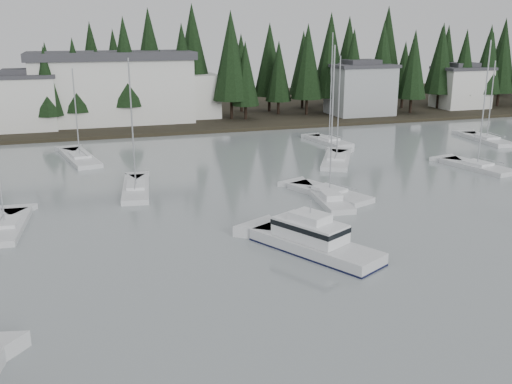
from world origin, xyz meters
TOP-DOWN VIEW (x-y plane):
  - far_shore_land at (0.00, 97.00)m, footprint 240.00×54.00m
  - conifer_treeline at (0.00, 86.00)m, footprint 200.00×22.00m
  - house_west at (-18.00, 79.00)m, footprint 9.54×7.42m
  - house_east_a at (36.00, 78.00)m, footprint 10.60×8.48m
  - house_east_b at (58.00, 80.00)m, footprint 9.54×7.42m
  - harbor_inn at (-2.96, 82.34)m, footprint 29.50×11.50m
  - cabin_cruiser_center at (3.92, 23.18)m, footprint 7.27×10.05m
  - sailboat_0 at (17.33, 47.67)m, footprint 7.27×9.94m
  - sailboat_1 at (42.38, 52.99)m, footprint 3.82×9.74m
  - sailboat_3 at (-6.08, 42.22)m, footprint 3.58×9.61m
  - sailboat_4 at (-10.87, 57.79)m, footprint 4.82×11.20m
  - sailboat_5 at (30.71, 40.06)m, footprint 4.64×8.69m
  - sailboat_6 at (21.26, 58.28)m, footprint 3.71×8.37m
  - sailboat_7 at (-16.80, 34.37)m, footprint 3.50×8.29m
  - sailboat_8 at (10.78, 35.39)m, footprint 5.78×8.87m
  - runabout_1 at (9.82, 33.01)m, footprint 2.89×6.94m

SIDE VIEW (x-z plane):
  - far_shore_land at x=0.00m, z-range -0.50..0.50m
  - conifer_treeline at x=0.00m, z-range -10.00..10.00m
  - sailboat_4 at x=-10.87m, z-range -5.48..5.57m
  - sailboat_1 at x=42.38m, z-range -5.59..5.70m
  - sailboat_0 at x=17.33m, z-range -6.19..6.31m
  - sailboat_7 at x=-16.80m, z-range -5.79..5.92m
  - sailboat_3 at x=-6.08m, z-range -6.36..6.51m
  - sailboat_8 at x=10.78m, z-range -6.93..7.10m
  - sailboat_5 at x=30.71m, z-range -7.03..7.20m
  - sailboat_6 at x=21.26m, z-range -7.34..7.54m
  - runabout_1 at x=9.82m, z-range -0.58..0.84m
  - cabin_cruiser_center at x=3.92m, z-range -1.47..2.73m
  - house_east_b at x=58.00m, z-range 0.28..8.53m
  - house_west at x=-18.00m, z-range 0.28..9.03m
  - house_east_a at x=36.00m, z-range 0.28..9.53m
  - harbor_inn at x=-2.96m, z-range 0.33..11.23m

